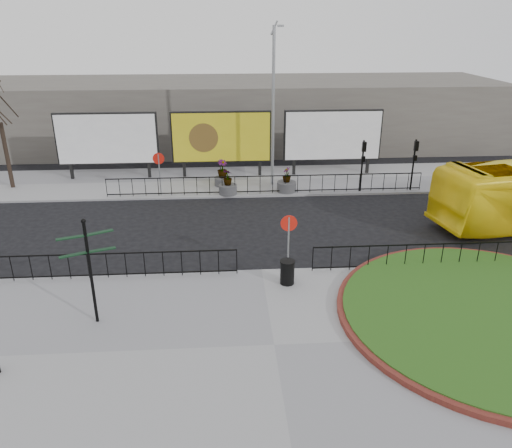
{
  "coord_description": "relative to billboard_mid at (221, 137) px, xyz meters",
  "views": [
    {
      "loc": [
        -1.43,
        -17.75,
        9.49
      ],
      "look_at": [
        -0.09,
        1.97,
        1.29
      ],
      "focal_mm": 35.0,
      "sensor_mm": 36.0,
      "label": 1
    }
  ],
  "objects": [
    {
      "name": "billboard_right",
      "position": [
        7.0,
        0.0,
        0.0
      ],
      "size": [
        6.2,
        0.31,
        4.1
      ],
      "color": "black",
      "rests_on": "pavement_far"
    },
    {
      "name": "billboard_mid",
      "position": [
        0.0,
        0.0,
        0.0
      ],
      "size": [
        6.2,
        0.31,
        4.1
      ],
      "color": "black",
      "rests_on": "pavement_far"
    },
    {
      "name": "signal_pole_a",
      "position": [
        8.0,
        -3.63,
        -0.5
      ],
      "size": [
        0.22,
        0.26,
        3.0
      ],
      "color": "black",
      "rests_on": "pavement_far"
    },
    {
      "name": "brick_edge",
      "position": [
        9.0,
        -16.97,
        -2.39
      ],
      "size": [
        10.4,
        10.4,
        0.18
      ],
      "primitive_type": "cylinder",
      "color": "maroon",
      "rests_on": "pavement_near"
    },
    {
      "name": "pavement_far",
      "position": [
        1.5,
        -0.97,
        -2.54
      ],
      "size": [
        44.0,
        6.0,
        0.12
      ],
      "primitive_type": "cube",
      "color": "gray",
      "rests_on": "ground"
    },
    {
      "name": "building_backdrop",
      "position": [
        1.5,
        9.03,
        -0.1
      ],
      "size": [
        40.0,
        10.0,
        5.0
      ],
      "primitive_type": "cube",
      "color": "#615D55",
      "rests_on": "ground"
    },
    {
      "name": "signal_pole_b",
      "position": [
        11.0,
        -3.63,
        -0.5
      ],
      "size": [
        0.22,
        0.26,
        3.0
      ],
      "color": "black",
      "rests_on": "pavement_far"
    },
    {
      "name": "railing_near_left",
      "position": [
        -4.5,
        -13.27,
        -1.93
      ],
      "size": [
        10.0,
        0.1,
        1.1
      ],
      "primitive_type": null,
      "color": "black",
      "rests_on": "pavement_near"
    },
    {
      "name": "lamp_post",
      "position": [
        3.01,
        -1.97,
        2.23
      ],
      "size": [
        0.74,
        0.18,
        9.23
      ],
      "color": "gray",
      "rests_on": "pavement_far"
    },
    {
      "name": "litter_bin",
      "position": [
        2.38,
        -14.15,
        -2.0
      ],
      "size": [
        0.58,
        0.58,
        0.95
      ],
      "color": "black",
      "rests_on": "pavement_near"
    },
    {
      "name": "speed_sign_near",
      "position": [
        2.5,
        -13.37,
        -0.68
      ],
      "size": [
        0.64,
        0.07,
        2.47
      ],
      "color": "gray",
      "rests_on": "pavement_near"
    },
    {
      "name": "fingerpost_sign",
      "position": [
        -4.26,
        -16.28,
        -0.25
      ],
      "size": [
        1.68,
        0.89,
        3.69
      ],
      "rotation": [
        0.0,
        0.0,
        0.33
      ],
      "color": "black",
      "rests_on": "pavement_near"
    },
    {
      "name": "planter_c",
      "position": [
        3.7,
        -3.36,
        -2.02
      ],
      "size": [
        1.1,
        1.1,
        1.45
      ],
      "color": "#4C4C4F",
      "rests_on": "pavement_far"
    },
    {
      "name": "railing_far",
      "position": [
        2.5,
        -3.67,
        -1.93
      ],
      "size": [
        18.0,
        0.1,
        1.1
      ],
      "primitive_type": null,
      "color": "black",
      "rests_on": "pavement_far"
    },
    {
      "name": "planter_a",
      "position": [
        -0.0,
        -1.97,
        -1.86
      ],
      "size": [
        0.96,
        0.96,
        1.58
      ],
      "color": "#4C4C4F",
      "rests_on": "pavement_far"
    },
    {
      "name": "speed_sign_far",
      "position": [
        -3.5,
        -3.57,
        -0.68
      ],
      "size": [
        0.64,
        0.07,
        2.47
      ],
      "color": "gray",
      "rests_on": "pavement_far"
    },
    {
      "name": "railing_near_right",
      "position": [
        8.0,
        -13.27,
        -1.93
      ],
      "size": [
        9.0,
        0.1,
        1.1
      ],
      "primitive_type": null,
      "color": "black",
      "rests_on": "pavement_near"
    },
    {
      "name": "billboard_left",
      "position": [
        -7.0,
        0.0,
        0.0
      ],
      "size": [
        6.2,
        0.31,
        4.1
      ],
      "color": "black",
      "rests_on": "pavement_far"
    },
    {
      "name": "ground",
      "position": [
        1.5,
        -12.97,
        -2.6
      ],
      "size": [
        90.0,
        90.0,
        0.0
      ],
      "primitive_type": "plane",
      "color": "black",
      "rests_on": "ground"
    },
    {
      "name": "pavement_near",
      "position": [
        1.5,
        -17.97,
        -2.54
      ],
      "size": [
        30.0,
        10.0,
        0.12
      ],
      "primitive_type": "cube",
      "color": "gray",
      "rests_on": "ground"
    },
    {
      "name": "planter_b",
      "position": [
        0.3,
        -3.57,
        -2.0
      ],
      "size": [
        1.04,
        1.04,
        1.44
      ],
      "color": "#4C4C4F",
      "rests_on": "pavement_far"
    },
    {
      "name": "grass_lawn",
      "position": [
        9.0,
        -16.97,
        -2.37
      ],
      "size": [
        10.0,
        10.0,
        0.22
      ],
      "primitive_type": "cylinder",
      "color": "#1F4D14",
      "rests_on": "pavement_near"
    },
    {
      "name": "tree_left",
      "position": [
        -12.5,
        -1.47,
        1.02
      ],
      "size": [
        2.0,
        2.0,
        7.0
      ],
      "primitive_type": null,
      "color": "#2D2119",
      "rests_on": "pavement_far"
    }
  ]
}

